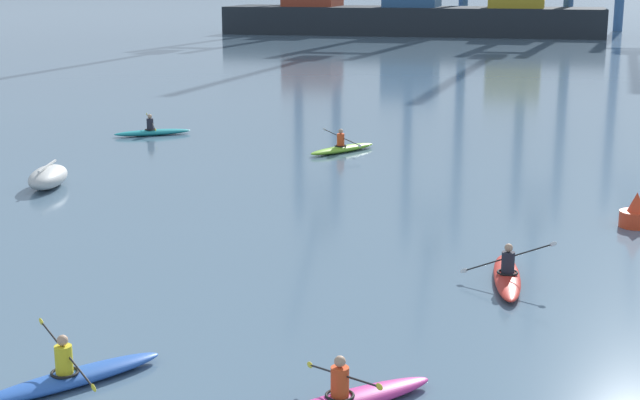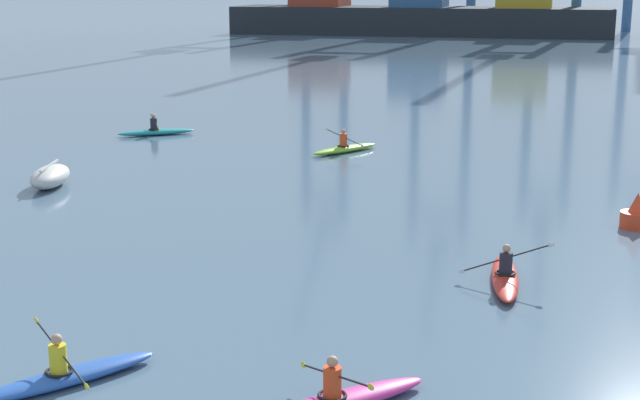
% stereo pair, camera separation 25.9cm
% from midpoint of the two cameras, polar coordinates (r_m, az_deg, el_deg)
% --- Properties ---
extents(container_barge, '(45.28, 10.17, 7.88)m').
position_cam_midpoint_polar(container_barge, '(114.76, 5.71, 11.49)').
color(container_barge, '#1E2328').
rests_on(container_barge, ground).
extents(capsized_dinghy, '(1.68, 2.79, 0.76)m').
position_cam_midpoint_polar(capsized_dinghy, '(32.15, -16.69, 1.37)').
color(capsized_dinghy, beige).
rests_on(capsized_dinghy, ground).
extents(channel_buoy, '(0.90, 0.90, 1.00)m').
position_cam_midpoint_polar(channel_buoy, '(27.37, 18.69, -0.85)').
color(channel_buoy, red).
rests_on(channel_buoy, ground).
extents(kayak_teal, '(3.15, 2.41, 0.95)m').
position_cam_midpoint_polar(kayak_teal, '(41.74, -10.50, 4.19)').
color(kayak_teal, teal).
rests_on(kayak_teal, ground).
extents(kayak_magenta, '(2.82, 2.84, 0.95)m').
position_cam_midpoint_polar(kayak_magenta, '(15.34, 1.02, -12.24)').
color(kayak_magenta, '#C13384').
rests_on(kayak_magenta, ground).
extents(kayak_red, '(2.17, 3.44, 1.06)m').
position_cam_midpoint_polar(kayak_red, '(21.70, 11.16, -4.59)').
color(kayak_red, red).
rests_on(kayak_red, ground).
extents(kayak_blue, '(2.52, 3.08, 0.96)m').
position_cam_midpoint_polar(kayak_blue, '(16.74, -15.64, -10.46)').
color(kayak_blue, '#2856B2').
rests_on(kayak_blue, ground).
extents(kayak_lime, '(2.39, 3.16, 0.95)m').
position_cam_midpoint_polar(kayak_lime, '(37.08, 1.18, 3.24)').
color(kayak_lime, '#7ABC2D').
rests_on(kayak_lime, ground).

